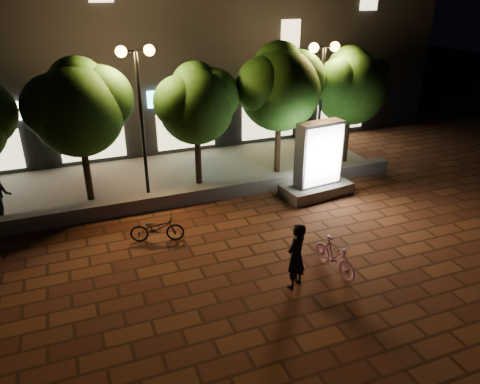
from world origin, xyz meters
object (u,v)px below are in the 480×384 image
tree_left (79,105)px  tree_far_right (352,84)px  street_lamp_right (322,74)px  street_lamp_left (138,84)px  scooter_pink (335,256)px  scooter_parked (157,228)px  rider (296,256)px  ad_kiosk (318,166)px  tree_right (280,85)px  tree_mid (197,101)px

tree_left → tree_far_right: tree_left is taller
tree_far_right → street_lamp_right: size_ratio=0.96×
tree_far_right → street_lamp_left: bearing=-178.2°
street_lamp_right → scooter_pink: (-3.32, -6.70, -3.42)m
street_lamp_left → street_lamp_right: street_lamp_left is taller
scooter_parked → scooter_pink: bearing=-113.2°
tree_far_right → street_lamp_left: size_ratio=0.92×
tree_far_right → rider: (-6.15, -7.16, -2.48)m
tree_left → street_lamp_left: (1.95, -0.26, 0.58)m
rider → scooter_parked: bearing=-81.9°
street_lamp_left → street_lamp_right: 7.00m
street_lamp_left → rider: 7.95m
street_lamp_left → ad_kiosk: street_lamp_left is taller
street_lamp_left → rider: bearing=-70.8°
tree_right → scooter_pink: tree_right is taller
tree_left → scooter_pink: bearing=-51.1°
scooter_pink → rider: 1.36m
tree_mid → street_lamp_right: bearing=-3.0°
rider → street_lamp_right: bearing=-154.1°
tree_mid → scooter_pink: tree_mid is taller
street_lamp_right → scooter_parked: size_ratio=3.10×
tree_left → scooter_parked: tree_left is taller
ad_kiosk → rider: 5.71m
ad_kiosk → scooter_pink: (-2.03, -4.46, -0.63)m
street_lamp_left → scooter_parked: bearing=-96.2°
ad_kiosk → tree_right: bearing=98.2°
street_lamp_left → tree_mid: bearing=7.3°
street_lamp_left → scooter_parked: street_lamp_left is taller
rider → ad_kiosk: bearing=-155.9°
tree_left → street_lamp_left: bearing=-7.7°
tree_right → ad_kiosk: tree_right is taller
scooter_parked → street_lamp_left: bearing=9.7°
tree_far_right → rider: 9.75m
tree_right → street_lamp_right: size_ratio=1.02×
rider → scooter_parked: size_ratio=1.11×
street_lamp_right → tree_far_right: bearing=9.6°
tree_mid → street_lamp_right: (4.95, -0.26, 0.68)m
tree_left → tree_right: (7.30, 0.00, 0.12)m
scooter_pink → street_lamp_right: bearing=55.1°
tree_left → scooter_pink: (5.63, -6.97, -2.97)m
tree_right → street_lamp_right: 1.70m
tree_left → ad_kiosk: bearing=-18.1°
tree_left → rider: (4.35, -7.16, -2.55)m
street_lamp_right → rider: size_ratio=2.79×
tree_left → tree_mid: size_ratio=1.09×
scooter_pink → tree_mid: bearing=94.7°
tree_mid → rider: size_ratio=2.52×
scooter_pink → scooter_parked: 5.23m
tree_far_right → ad_kiosk: size_ratio=1.74×
ad_kiosk → rider: bearing=-125.4°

